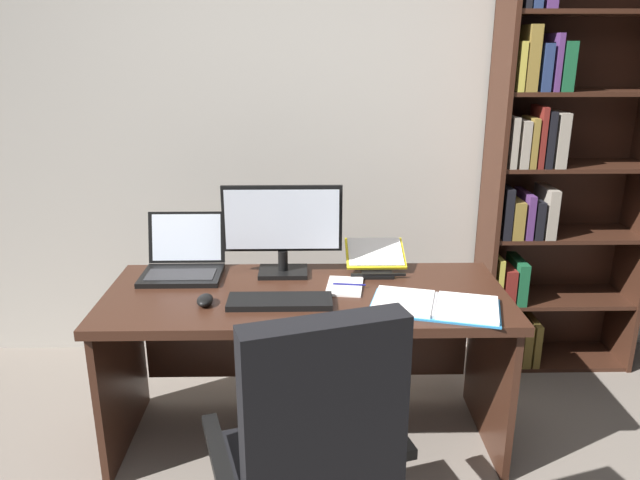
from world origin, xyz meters
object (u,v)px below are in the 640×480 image
bookshelf (551,171)px  office_chair (313,475)px  desk (306,326)px  notepad (345,286)px  pen (349,284)px  keyboard (280,301)px  laptop (183,262)px  monitor (282,229)px  computer_mouse (205,300)px  open_binder (435,305)px  reading_stand_with_book (375,257)px

bookshelf → office_chair: (-1.25, -1.49, -0.66)m
desk → notepad: bearing=-8.0°
desk → notepad: size_ratio=8.06×
bookshelf → pen: bearing=-148.8°
notepad → keyboard: bearing=-147.7°
laptop → notepad: (0.72, -0.18, -0.05)m
monitor → keyboard: monitor is taller
computer_mouse → pen: 0.61m
desk → notepad: notepad is taller
open_binder → pen: open_binder is taller
desk → keyboard: keyboard is taller
monitor → keyboard: size_ratio=1.27×
computer_mouse → open_binder: size_ratio=0.19×
office_chair → monitor: monitor is taller
keyboard → computer_mouse: bearing=180.0°
office_chair → laptop: bearing=103.1°
reading_stand_with_book → pen: reading_stand_with_book is taller
notepad → office_chair: bearing=-99.8°
desk → pen: bearing=-7.1°
desk → bookshelf: 1.53m
pen → notepad: bearing=180.0°
keyboard → pen: size_ratio=3.00×
reading_stand_with_book → notepad: reading_stand_with_book is taller
bookshelf → open_binder: bookshelf is taller
office_chair → keyboard: size_ratio=2.41×
desk → monitor: 0.44m
keyboard → notepad: 0.32m
desk → keyboard: 0.30m
office_chair → monitor: (-0.13, 1.00, 0.50)m
reading_stand_with_book → open_binder: (0.19, -0.45, -0.05)m
office_chair → keyboard: (-0.13, 0.66, 0.30)m
office_chair → computer_mouse: 0.84m
laptop → pen: bearing=-13.5°
computer_mouse → pen: (0.59, 0.17, -0.01)m
desk → bookshelf: size_ratio=0.76×
bookshelf → notepad: size_ratio=10.65×
notepad → monitor: bearing=147.8°
office_chair → open_binder: bearing=34.6°
pen → open_binder: bearing=-34.2°
open_binder → notepad: open_binder is taller
office_chair → reading_stand_with_book: (0.30, 1.06, 0.35)m
desk → computer_mouse: 0.50m
desk → pen: (0.19, -0.02, 0.21)m
desk → monitor: size_ratio=3.18×
open_binder → bookshelf: bearing=64.3°
keyboard → open_binder: bearing=-4.6°
office_chair → notepad: (0.14, 0.83, 0.29)m
desk → office_chair: (0.02, -0.85, -0.10)m
office_chair → computer_mouse: (-0.43, 0.66, 0.31)m
reading_stand_with_book → desk: bearing=-147.4°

